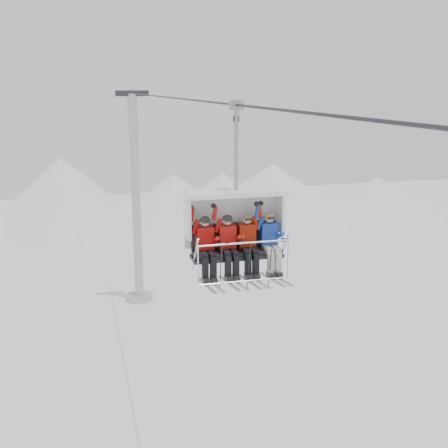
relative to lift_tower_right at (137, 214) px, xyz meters
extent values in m
cone|color=white|center=(-5.00, 22.00, -2.28)|extent=(16.00, 16.00, 7.00)
cone|color=white|center=(6.00, 21.00, -3.28)|extent=(14.00, 14.00, 5.00)
cone|color=white|center=(16.00, 19.00, -2.78)|extent=(18.00, 18.00, 6.00)
cone|color=white|center=(27.00, 17.00, -3.53)|extent=(16.00, 16.00, 4.50)
cone|color=white|center=(12.00, 24.00, -3.53)|extent=(12.00, 12.00, 4.50)
cylinder|color=#B2B4BA|center=(0.00, 0.00, 0.87)|extent=(0.56, 0.56, 13.30)
cylinder|color=#B2B4BA|center=(0.00, 0.00, -5.63)|extent=(1.80, 1.80, 0.30)
cube|color=#2C2C31|center=(0.00, 0.00, 7.52)|extent=(2.00, 0.35, 0.35)
cylinder|color=#2C2C31|center=(0.00, -22.00, 7.52)|extent=(0.06, 50.00, 0.06)
cube|color=black|center=(0.00, -23.17, 4.17)|extent=(2.05, 0.55, 0.10)
cube|color=black|center=(0.00, -22.91, 4.52)|extent=(2.05, 0.10, 0.60)
cube|color=#2C2C31|center=(0.00, -23.17, 4.08)|extent=(2.14, 0.60, 0.08)
cube|color=white|center=(0.00, -22.69, 4.89)|extent=(2.28, 0.10, 1.36)
cube|color=white|center=(0.00, -23.09, 5.57)|extent=(2.28, 0.90, 0.10)
cylinder|color=silver|center=(0.00, -23.72, 4.54)|extent=(2.09, 0.04, 0.04)
cylinder|color=silver|center=(0.00, -23.79, 3.67)|extent=(2.09, 0.04, 0.04)
cylinder|color=#979A9F|center=(0.00, -23.07, 6.55)|extent=(0.10, 0.10, 1.95)
cube|color=#979A9F|center=(0.00, -23.07, 7.52)|extent=(0.30, 0.18, 0.22)
cube|color=#AA0E0A|center=(-0.75, -23.13, 4.54)|extent=(0.39, 0.26, 0.58)
sphere|color=tan|center=(-0.75, -23.17, 4.95)|extent=(0.21, 0.21, 0.21)
cube|color=black|center=(-0.85, -23.57, 3.99)|extent=(0.13, 0.15, 0.47)
cube|color=black|center=(-0.66, -23.57, 3.99)|extent=(0.13, 0.15, 0.47)
cube|color=#A5A7AE|center=(-0.85, -23.67, 3.61)|extent=(0.09, 1.69, 0.26)
cube|color=#A5A7AE|center=(-0.66, -23.67, 3.61)|extent=(0.09, 1.69, 0.26)
cube|color=#B4150F|center=(-0.23, -23.13, 4.54)|extent=(0.39, 0.26, 0.58)
sphere|color=tan|center=(-0.23, -23.17, 4.95)|extent=(0.21, 0.21, 0.21)
cube|color=black|center=(-0.32, -23.57, 3.99)|extent=(0.13, 0.15, 0.47)
cube|color=black|center=(-0.13, -23.57, 3.99)|extent=(0.13, 0.15, 0.47)
cube|color=#A5A7AE|center=(-0.32, -23.67, 3.61)|extent=(0.09, 1.69, 0.26)
cube|color=#A5A7AE|center=(-0.13, -23.67, 3.61)|extent=(0.09, 1.69, 0.26)
cube|color=#A11D08|center=(0.24, -23.13, 4.54)|extent=(0.39, 0.26, 0.58)
sphere|color=tan|center=(0.24, -23.17, 4.95)|extent=(0.21, 0.21, 0.21)
cube|color=black|center=(0.15, -23.57, 3.99)|extent=(0.13, 0.15, 0.47)
cube|color=black|center=(0.34, -23.57, 3.99)|extent=(0.13, 0.15, 0.47)
cube|color=#A5A7AE|center=(0.15, -23.67, 3.61)|extent=(0.09, 1.69, 0.26)
cube|color=#A5A7AE|center=(0.34, -23.67, 3.61)|extent=(0.09, 1.69, 0.26)
cube|color=#1F40B1|center=(0.79, -23.13, 4.54)|extent=(0.39, 0.26, 0.57)
sphere|color=tan|center=(0.79, -23.17, 4.94)|extent=(0.21, 0.21, 0.21)
cube|color=beige|center=(0.69, -23.57, 3.99)|extent=(0.13, 0.15, 0.46)
cube|color=beige|center=(0.88, -23.57, 3.99)|extent=(0.13, 0.15, 0.46)
cube|color=#A5A7AE|center=(0.69, -23.67, 3.62)|extent=(0.09, 1.69, 0.26)
cube|color=#A5A7AE|center=(0.88, -23.67, 3.62)|extent=(0.09, 1.69, 0.26)
camera|label=1|loc=(-3.46, -35.18, 7.91)|focal=45.00mm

